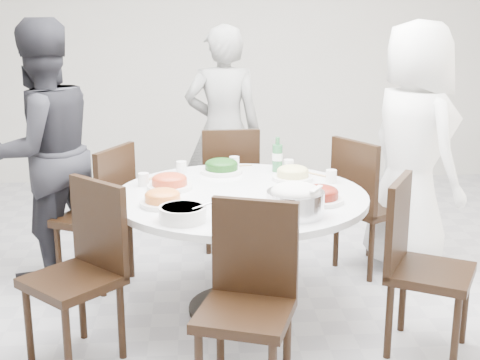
{
  "coord_description": "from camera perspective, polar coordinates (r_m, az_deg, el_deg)",
  "views": [
    {
      "loc": [
        -0.39,
        -3.91,
        1.85
      ],
      "look_at": [
        -0.12,
        -0.09,
        0.82
      ],
      "focal_mm": 50.0,
      "sensor_mm": 36.0,
      "label": 1
    }
  ],
  "objects": [
    {
      "name": "floor",
      "position": [
        4.35,
        1.56,
        -10.14
      ],
      "size": [
        6.0,
        6.0,
        0.01
      ],
      "primitive_type": "cube",
      "color": "#AEAEB3",
      "rests_on": "ground"
    },
    {
      "name": "wall_back",
      "position": [
        6.94,
        -0.75,
        11.35
      ],
      "size": [
        6.0,
        0.01,
        2.8
      ],
      "primitive_type": "cube",
      "color": "beige",
      "rests_on": "ground"
    },
    {
      "name": "wall_front",
      "position": [
        1.09,
        17.47,
        -10.21
      ],
      "size": [
        6.0,
        0.01,
        2.8
      ],
      "primitive_type": "cube",
      "color": "beige",
      "rests_on": "ground"
    },
    {
      "name": "dining_table",
      "position": [
        4.06,
        0.05,
        -6.26
      ],
      "size": [
        1.5,
        1.5,
        0.75
      ],
      "primitive_type": "cylinder",
      "color": "white",
      "rests_on": "floor"
    },
    {
      "name": "chair_ne",
      "position": [
        4.75,
        11.22,
        -2.06
      ],
      "size": [
        0.58,
        0.58,
        0.95
      ],
      "primitive_type": "cube",
      "rotation": [
        0.0,
        0.0,
        2.12
      ],
      "color": "black",
      "rests_on": "floor"
    },
    {
      "name": "chair_n",
      "position": [
        5.11,
        -0.98,
        -0.54
      ],
      "size": [
        0.44,
        0.44,
        0.95
      ],
      "primitive_type": "cube",
      "rotation": [
        0.0,
        0.0,
        3.19
      ],
      "color": "black",
      "rests_on": "floor"
    },
    {
      "name": "chair_nw",
      "position": [
        4.54,
        -12.42,
        -2.96
      ],
      "size": [
        0.57,
        0.57,
        0.95
      ],
      "primitive_type": "cube",
      "rotation": [
        0.0,
        0.0,
        4.24
      ],
      "color": "black",
      "rests_on": "floor"
    },
    {
      "name": "chair_sw",
      "position": [
        3.58,
        -14.15,
        -8.01
      ],
      "size": [
        0.59,
        0.59,
        0.95
      ],
      "primitive_type": "cube",
      "rotation": [
        0.0,
        0.0,
        5.51
      ],
      "color": "black",
      "rests_on": "floor"
    },
    {
      "name": "chair_s",
      "position": [
        3.13,
        0.41,
        -10.99
      ],
      "size": [
        0.53,
        0.53,
        0.95
      ],
      "primitive_type": "cube",
      "rotation": [
        0.0,
        0.0,
        5.95
      ],
      "color": "black",
      "rests_on": "floor"
    },
    {
      "name": "chair_se",
      "position": [
        3.71,
        16.0,
        -7.32
      ],
      "size": [
        0.57,
        0.57,
        0.95
      ],
      "primitive_type": "cube",
      "rotation": [
        0.0,
        0.0,
        7.34
      ],
      "color": "black",
      "rests_on": "floor"
    },
    {
      "name": "diner_right",
      "position": [
        4.75,
        14.55,
        2.64
      ],
      "size": [
        0.8,
        0.98,
        1.74
      ],
      "primitive_type": "imported",
      "rotation": [
        0.0,
        0.0,
        1.9
      ],
      "color": "white",
      "rests_on": "floor"
    },
    {
      "name": "diner_middle",
      "position": [
        5.39,
        -1.44,
        4.25
      ],
      "size": [
        0.62,
        0.41,
        1.68
      ],
      "primitive_type": "imported",
      "rotation": [
        0.0,
        0.0,
        3.13
      ],
      "color": "black",
      "rests_on": "floor"
    },
    {
      "name": "diner_left",
      "position": [
        4.64,
        -16.53,
        2.3
      ],
      "size": [
        1.08,
        1.05,
        1.75
      ],
      "primitive_type": "imported",
      "rotation": [
        0.0,
        0.0,
        3.82
      ],
      "color": "black",
      "rests_on": "floor"
    },
    {
      "name": "dish_greens",
      "position": [
        4.4,
        -1.59,
        1.06
      ],
      "size": [
        0.28,
        0.28,
        0.07
      ],
      "primitive_type": "cylinder",
      "color": "white",
      "rests_on": "dining_table"
    },
    {
      "name": "dish_pale",
      "position": [
        4.24,
        4.52,
        0.45
      ],
      "size": [
        0.26,
        0.26,
        0.07
      ],
      "primitive_type": "cylinder",
      "color": "white",
      "rests_on": "dining_table"
    },
    {
      "name": "dish_orange",
      "position": [
        4.05,
        -6.03,
        -0.25
      ],
      "size": [
        0.27,
        0.27,
        0.07
      ],
      "primitive_type": "cylinder",
      "color": "white",
      "rests_on": "dining_table"
    },
    {
      "name": "dish_redbrown",
      "position": [
        3.79,
        6.77,
        -1.39
      ],
      "size": [
        0.28,
        0.28,
        0.07
      ],
      "primitive_type": "cylinder",
      "color": "white",
      "rests_on": "dining_table"
    },
    {
      "name": "dish_tofu",
      "position": [
        3.73,
        -6.62,
        -1.69
      ],
      "size": [
        0.25,
        0.25,
        0.07
      ],
      "primitive_type": "cylinder",
      "color": "white",
      "rests_on": "dining_table"
    },
    {
      "name": "rice_bowl",
      "position": [
        3.54,
        4.75,
        -2.0
      ],
      "size": [
        0.31,
        0.31,
        0.13
      ],
      "primitive_type": "cylinder",
      "color": "silver",
      "rests_on": "dining_table"
    },
    {
      "name": "soup_bowl",
      "position": [
        3.46,
        -4.92,
        -2.88
      ],
      "size": [
        0.25,
        0.25,
        0.08
      ],
      "primitive_type": "cylinder",
      "color": "white",
      "rests_on": "dining_table"
    },
    {
      "name": "beverage_bottle",
      "position": [
        4.43,
        3.21,
        2.2
      ],
      "size": [
        0.07,
        0.07,
        0.23
      ],
      "primitive_type": "cylinder",
      "color": "#2A6A3C",
      "rests_on": "dining_table"
    },
    {
      "name": "tea_cups",
      "position": [
        4.52,
        -0.02,
        1.49
      ],
      "size": [
        0.07,
        0.07,
        0.08
      ],
      "primitive_type": "cylinder",
      "color": "white",
      "rests_on": "dining_table"
    },
    {
      "name": "chopsticks",
      "position": [
        4.54,
        -0.6,
        1.12
      ],
      "size": [
        0.24,
        0.04,
        0.01
      ],
      "primitive_type": null,
      "color": "tan",
      "rests_on": "dining_table"
    }
  ]
}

